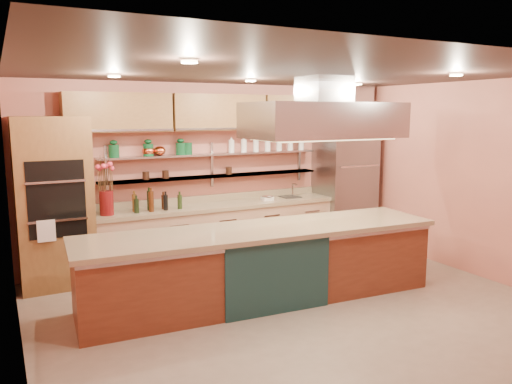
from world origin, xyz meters
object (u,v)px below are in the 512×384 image
kitchen_scale (267,197)px  green_canister (187,148)px  refrigerator (345,187)px  copper_kettle (160,151)px  island (262,264)px  flower_vase (107,203)px

kitchen_scale → green_canister: (-1.28, 0.22, 0.82)m
refrigerator → copper_kettle: refrigerator is taller
island → green_canister: (-0.25, 1.93, 1.34)m
island → copper_kettle: size_ratio=25.34×
island → flower_vase: 2.39m
refrigerator → green_canister: refrigerator is taller
kitchen_scale → copper_kettle: 1.91m
island → kitchen_scale: size_ratio=24.93×
kitchen_scale → green_canister: size_ratio=1.00×
green_canister → island: bearing=-82.5°
refrigerator → flower_vase: refrigerator is taller
flower_vase → copper_kettle: size_ratio=1.95×
green_canister → kitchen_scale: bearing=-9.7°
copper_kettle → green_canister: green_canister is taller
island → flower_vase: size_ratio=12.99×
island → green_canister: bearing=101.4°
refrigerator → flower_vase: (-4.13, 0.01, 0.05)m
island → kitchen_scale: kitchen_scale is taller
flower_vase → kitchen_scale: (2.57, 0.00, -0.12)m
island → kitchen_scale: bearing=63.0°
refrigerator → copper_kettle: (-3.28, 0.23, 0.74)m
flower_vase → island: bearing=-48.0°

